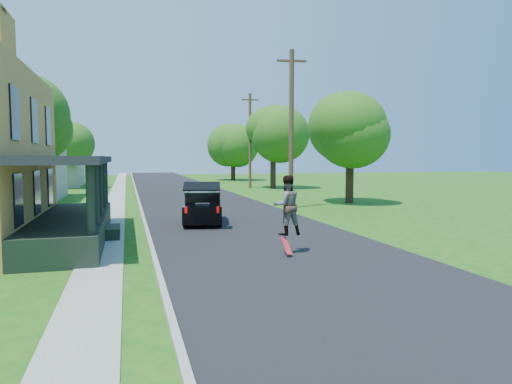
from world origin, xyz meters
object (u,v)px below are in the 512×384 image
object	(u,v)px
skateboarder	(287,205)
utility_pole_near	(291,127)
black_suv	(203,207)
tree_right_near	(350,126)

from	to	relation	value
skateboarder	utility_pole_near	xyz separation A→B (m)	(4.66, 12.26, 3.33)
skateboarder	black_suv	bearing A→B (deg)	-80.88
tree_right_near	utility_pole_near	bearing A→B (deg)	-158.42
skateboarder	tree_right_near	bearing A→B (deg)	-126.30
utility_pole_near	black_suv	bearing A→B (deg)	-133.09
tree_right_near	utility_pole_near	distance (m)	5.24
tree_right_near	black_suv	bearing A→B (deg)	-148.26
black_suv	skateboarder	distance (m)	7.55
tree_right_near	utility_pole_near	world-z (taller)	utility_pole_near
black_suv	skateboarder	size ratio (longest dim) A/B	2.39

